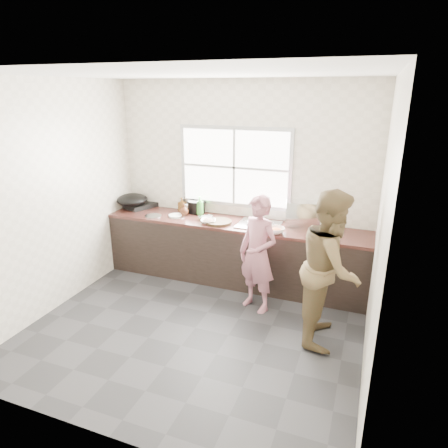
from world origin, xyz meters
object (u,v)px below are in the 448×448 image
at_px(bottle_brown_tall, 182,205).
at_px(dish_rack, 303,213).
at_px(plate_food, 175,215).
at_px(wok, 132,200).
at_px(cutting_board, 219,222).
at_px(pot_lid_left, 153,216).
at_px(glass_jar, 188,208).
at_px(bowl_crabs, 276,231).
at_px(burner, 138,205).
at_px(bowl_held, 253,222).
at_px(black_pot, 196,207).
at_px(pot_lid_right, 177,217).
at_px(person_side, 331,267).
at_px(bottle_green, 200,206).
at_px(bowl_mince, 208,221).
at_px(woman, 258,258).
at_px(bottle_brown_short, 184,210).

relative_size(bottle_brown_tall, dish_rack, 0.42).
xyz_separation_m(plate_food, wok, (-0.75, 0.07, 0.14)).
distance_m(cutting_board, pot_lid_left, 0.98).
bearing_deg(pot_lid_left, glass_jar, 47.99).
bearing_deg(wok, bowl_crabs, -6.51).
bearing_deg(bowl_crabs, pot_lid_left, 178.40).
bearing_deg(burner, bowl_held, -6.15).
distance_m(bowl_crabs, black_pot, 1.36).
xyz_separation_m(cutting_board, bowl_held, (0.46, 0.10, 0.02)).
height_order(cutting_board, pot_lid_left, cutting_board).
bearing_deg(pot_lid_right, burner, 162.26).
distance_m(pot_lid_left, pot_lid_right, 0.34).
distance_m(person_side, bowl_held, 1.44).
bearing_deg(dish_rack, wok, 172.15).
xyz_separation_m(person_side, bottle_green, (-1.95, 1.08, 0.17)).
distance_m(bowl_crabs, pot_lid_right, 1.46).
bearing_deg(wok, cutting_board, -6.29).
bearing_deg(plate_food, bowl_held, 0.65).
bearing_deg(cutting_board, black_pot, 144.59).
xyz_separation_m(burner, pot_lid_right, (0.79, -0.25, -0.03)).
bearing_deg(glass_jar, bowl_mince, -38.06).
xyz_separation_m(plate_food, pot_lid_right, (0.05, -0.04, -0.00)).
distance_m(bowl_held, bottle_green, 0.87).
xyz_separation_m(bowl_crabs, glass_jar, (-1.43, 0.44, 0.03)).
distance_m(black_pot, wok, 0.98).
height_order(bowl_crabs, bowl_held, bowl_held).
bearing_deg(pot_lid_left, cutting_board, 2.83).
bearing_deg(bowl_mince, glass_jar, 141.94).
xyz_separation_m(plate_food, bottle_brown_tall, (-0.02, 0.25, 0.08)).
xyz_separation_m(bowl_held, pot_lid_left, (-1.43, -0.15, -0.03)).
bearing_deg(woman, glass_jar, 171.43).
height_order(bottle_brown_tall, pot_lid_left, bottle_brown_tall).
distance_m(bottle_green, bottle_brown_short, 0.23).
height_order(cutting_board, bowl_held, bowl_held).
bearing_deg(burner, black_pot, 2.25).
height_order(bottle_brown_short, wok, wok).
xyz_separation_m(bowl_held, dish_rack, (0.60, 0.24, 0.13)).
distance_m(bowl_mince, bowl_crabs, 0.94).
bearing_deg(wok, woman, -17.01).
bearing_deg(cutting_board, wok, 173.71).
distance_m(bowl_held, wok, 1.90).
relative_size(bottle_brown_short, dish_rack, 0.35).
xyz_separation_m(bowl_held, black_pot, (-0.94, 0.24, 0.05)).
height_order(plate_food, bottle_green, bottle_green).
relative_size(bottle_brown_tall, pot_lid_left, 0.78).
height_order(glass_jar, pot_lid_right, glass_jar).
relative_size(bottle_brown_short, pot_lid_left, 0.65).
distance_m(bottle_green, wok, 1.06).
distance_m(plate_food, wok, 0.77).
distance_m(bowl_crabs, glass_jar, 1.50).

